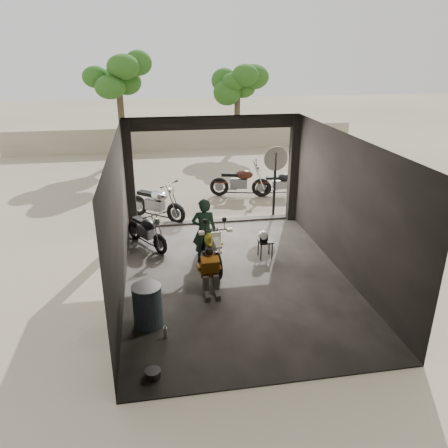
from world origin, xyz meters
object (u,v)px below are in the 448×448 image
object	(u,v)px
rider	(204,231)
oil_drum	(148,307)
left_bike	(146,228)
outside_bike_b	(240,179)
outside_bike_a	(156,200)
sign_post	(275,171)
mechanic	(211,274)
helmet	(263,236)
stool	(265,243)
outside_bike_c	(281,181)
main_bike	(210,244)

from	to	relation	value
rider	oil_drum	world-z (taller)	rider
left_bike	outside_bike_b	world-z (taller)	outside_bike_b
outside_bike_a	rider	distance (m)	3.32
outside_bike_b	sign_post	xyz separation A→B (m)	(0.63, -2.13, 0.85)
oil_drum	sign_post	size ratio (longest dim) A/B	0.38
oil_drum	sign_post	distance (m)	6.68
mechanic	oil_drum	xyz separation A→B (m)	(-1.33, -0.92, -0.07)
helmet	sign_post	xyz separation A→B (m)	(1.07, 2.79, 0.88)
helmet	mechanic	bearing A→B (deg)	-150.17
mechanic	stool	size ratio (longest dim) A/B	2.09
rider	helmet	size ratio (longest dim) A/B	5.94
outside_bike_c	stool	size ratio (longest dim) A/B	3.31
outside_bike_a	outside_bike_b	distance (m)	3.49
outside_bike_a	sign_post	world-z (taller)	sign_post
rider	mechanic	world-z (taller)	rider
rider	oil_drum	distance (m)	2.89
stool	helmet	size ratio (longest dim) A/B	1.71
main_bike	rider	size ratio (longest dim) A/B	1.07
oil_drum	main_bike	bearing A→B (deg)	56.24
outside_bike_c	sign_post	xyz separation A→B (m)	(-0.83, -1.98, 0.95)
stool	oil_drum	size ratio (longest dim) A/B	0.56
outside_bike_c	helmet	bearing A→B (deg)	161.01
outside_bike_b	oil_drum	distance (m)	8.13
main_bike	outside_bike_b	size ratio (longest dim) A/B	0.94
mechanic	stool	world-z (taller)	mechanic
helmet	left_bike	bearing A→B (deg)	142.23
rider	stool	xyz separation A→B (m)	(1.53, -0.03, -0.42)
stool	sign_post	distance (m)	3.19
outside_bike_b	helmet	size ratio (longest dim) A/B	6.76
outside_bike_a	sign_post	distance (m)	3.74
outside_bike_b	left_bike	bearing A→B (deg)	152.20
left_bike	outside_bike_a	size ratio (longest dim) A/B	0.84
outside_bike_c	oil_drum	distance (m)	8.70
outside_bike_b	sign_post	distance (m)	2.38
outside_bike_c	mechanic	bearing A→B (deg)	154.23
outside_bike_c	helmet	world-z (taller)	outside_bike_c
main_bike	stool	distance (m)	1.45
oil_drum	sign_post	xyz separation A→B (m)	(3.94, 5.29, 1.06)
main_bike	oil_drum	distance (m)	2.71
stool	outside_bike_a	bearing A→B (deg)	129.59
left_bike	sign_post	distance (m)	4.37
rider	helmet	distance (m)	1.49
outside_bike_b	helmet	bearing A→B (deg)	-171.60
outside_bike_c	stool	world-z (taller)	outside_bike_c
left_bike	helmet	bearing A→B (deg)	-54.44
outside_bike_a	rider	world-z (taller)	rider
outside_bike_b	oil_drum	xyz separation A→B (m)	(-3.30, -7.42, -0.21)
stool	left_bike	bearing A→B (deg)	157.88
stool	mechanic	bearing A→B (deg)	-135.99
outside_bike_c	main_bike	bearing A→B (deg)	149.68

